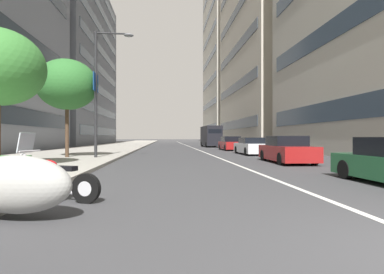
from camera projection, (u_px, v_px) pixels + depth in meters
name	position (u px, v px, depth m)	size (l,w,h in m)	color
sidewalk_right_plaza	(100.00, 149.00, 32.07)	(160.00, 8.27, 0.15)	#A39E93
lane_centre_stripe	(193.00, 148.00, 37.97)	(110.00, 0.16, 0.01)	silver
motorcycle_under_tarp	(15.00, 185.00, 5.00)	(1.28, 2.12, 1.07)	#9E9E99
motorcycle_far_end_row	(53.00, 181.00, 6.44)	(0.87, 2.08, 1.47)	black
car_mid_block_traffic	(287.00, 150.00, 16.22)	(4.51, 2.01, 1.43)	maroon
car_lead_in_lane	(252.00, 147.00, 23.86)	(4.60, 1.87, 1.34)	silver
car_far_down_avenue	(231.00, 144.00, 31.77)	(4.42, 1.92, 1.45)	maroon
delivery_van_ahead	(211.00, 136.00, 42.33)	(5.79, 2.34, 2.90)	black
street_lamp_with_banners	(102.00, 81.00, 18.34)	(1.26, 2.37, 7.65)	#232326
street_tree_by_lamp_post	(67.00, 85.00, 18.43)	(3.62, 3.62, 5.97)	#473323
office_tower_far_left_down_avenue	(292.00, 18.00, 52.39)	(28.24, 20.14, 44.07)	beige
office_tower_near_left	(238.00, 51.00, 83.16)	(26.09, 16.29, 50.15)	#B7B2A3
office_tower_far_right_block	(62.00, 62.00, 57.08)	(33.52, 14.98, 31.13)	slate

